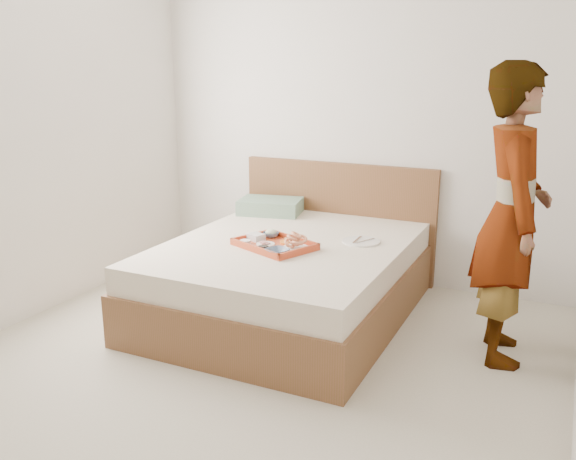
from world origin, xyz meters
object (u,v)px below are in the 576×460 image
(bed, at_px, (288,278))
(dinner_plate, at_px, (361,241))
(tray, at_px, (274,244))
(person, at_px, (511,216))

(bed, height_order, dinner_plate, dinner_plate)
(tray, bearing_deg, dinner_plate, 59.13)
(bed, bearing_deg, person, -0.52)
(bed, height_order, person, person)
(tray, distance_m, dinner_plate, 0.61)
(bed, bearing_deg, dinner_plate, 25.98)
(dinner_plate, relative_size, person, 0.15)
(bed, xyz_separation_m, person, (1.45, -0.01, 0.61))
(bed, relative_size, dinner_plate, 7.66)
(bed, distance_m, dinner_plate, 0.58)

